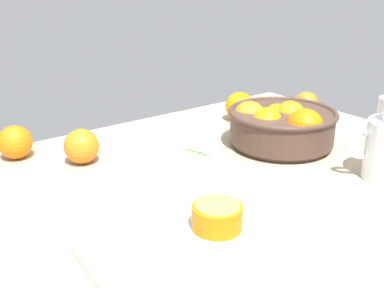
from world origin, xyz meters
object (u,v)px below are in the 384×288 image
at_px(loose_orange_1, 306,104).
at_px(loose_orange_3, 240,107).
at_px(orange_half_0, 217,216).
at_px(loose_orange_0, 15,142).
at_px(loose_orange_2, 81,146).
at_px(fruit_bowl, 281,125).
at_px(cutting_board, 183,247).

distance_m(loose_orange_1, loose_orange_3, 0.21).
bearing_deg(orange_half_0, loose_orange_3, 44.51).
bearing_deg(loose_orange_1, loose_orange_0, 167.36).
height_order(orange_half_0, loose_orange_1, loose_orange_1).
distance_m(loose_orange_1, loose_orange_2, 0.70).
xyz_separation_m(fruit_bowl, orange_half_0, (-0.40, -0.23, -0.02)).
bearing_deg(fruit_bowl, loose_orange_3, 74.82).
height_order(orange_half_0, loose_orange_3, loose_orange_3).
xyz_separation_m(orange_half_0, loose_orange_3, (0.46, 0.45, 0.00)).
xyz_separation_m(loose_orange_1, loose_orange_3, (-0.19, 0.08, 0.01)).
height_order(cutting_board, loose_orange_2, loose_orange_2).
relative_size(fruit_bowl, loose_orange_2, 3.36).
bearing_deg(loose_orange_0, loose_orange_3, -9.08).
xyz_separation_m(fruit_bowl, loose_orange_2, (-0.44, 0.20, -0.02)).
relative_size(fruit_bowl, orange_half_0, 3.18).
distance_m(fruit_bowl, loose_orange_0, 0.64).
relative_size(cutting_board, orange_half_0, 3.62).
distance_m(orange_half_0, loose_orange_0, 0.57).
relative_size(orange_half_0, loose_orange_3, 1.01).
bearing_deg(loose_orange_1, cutting_board, -152.92).
height_order(cutting_board, loose_orange_3, loose_orange_3).
distance_m(fruit_bowl, loose_orange_3, 0.23).
xyz_separation_m(fruit_bowl, loose_orange_3, (0.06, 0.22, -0.01)).
height_order(cutting_board, loose_orange_0, loose_orange_0).
height_order(loose_orange_1, loose_orange_2, loose_orange_2).
distance_m(orange_half_0, loose_orange_1, 0.75).
height_order(orange_half_0, loose_orange_0, loose_orange_0).
bearing_deg(cutting_board, loose_orange_0, 99.25).
bearing_deg(fruit_bowl, orange_half_0, -149.92).
relative_size(cutting_board, loose_orange_2, 3.82).
xyz_separation_m(fruit_bowl, cutting_board, (-0.47, -0.23, -0.05)).
relative_size(loose_orange_0, loose_orange_3, 0.94).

